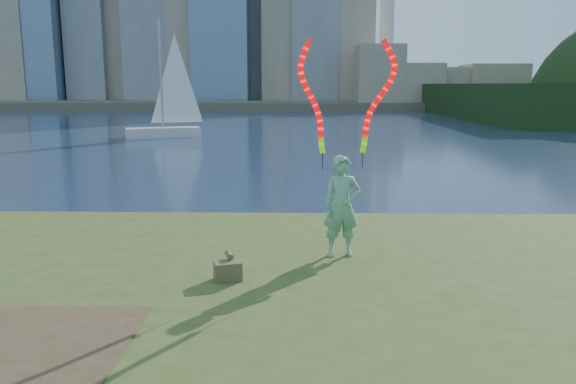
{
  "coord_description": "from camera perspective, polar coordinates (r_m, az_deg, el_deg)",
  "views": [
    {
      "loc": [
        1.48,
        -9.15,
        3.92
      ],
      "look_at": [
        1.26,
        1.0,
        1.96
      ],
      "focal_mm": 35.0,
      "sensor_mm": 36.0,
      "label": 1
    }
  ],
  "objects": [
    {
      "name": "canvas_bag",
      "position": [
        9.21,
        -6.12,
        -7.86
      ],
      "size": [
        0.5,
        0.56,
        0.41
      ],
      "rotation": [
        0.0,
        0.0,
        0.31
      ],
      "color": "#4B502A",
      "rests_on": "grassy_knoll"
    },
    {
      "name": "woman_with_ribbons",
      "position": [
        10.2,
        5.53,
        1.1
      ],
      "size": [
        2.13,
        0.56,
        4.22
      ],
      "rotation": [
        0.0,
        0.0,
        0.14
      ],
      "color": "#187D4A",
      "rests_on": "grassy_knoll"
    },
    {
      "name": "grassy_knoll",
      "position": [
        7.87,
        -10.16,
        -16.33
      ],
      "size": [
        20.0,
        18.0,
        0.8
      ],
      "color": "#3C4C1B",
      "rests_on": "ground"
    },
    {
      "name": "sailboat",
      "position": [
        43.53,
        -12.23,
        7.46
      ],
      "size": [
        5.72,
        3.49,
        8.74
      ],
      "rotation": [
        0.0,
        0.0,
        0.35
      ],
      "color": "silver",
      "rests_on": "ground"
    },
    {
      "name": "far_shore",
      "position": [
        104.21,
        0.4,
        9.06
      ],
      "size": [
        320.0,
        40.0,
        1.2
      ],
      "primitive_type": "cube",
      "color": "#4F4A3A",
      "rests_on": "ground"
    },
    {
      "name": "ground",
      "position": [
        10.06,
        -7.5,
        -12.12
      ],
      "size": [
        320.0,
        320.0,
        0.0
      ],
      "primitive_type": "plane",
      "color": "#1B2944",
      "rests_on": "ground"
    }
  ]
}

